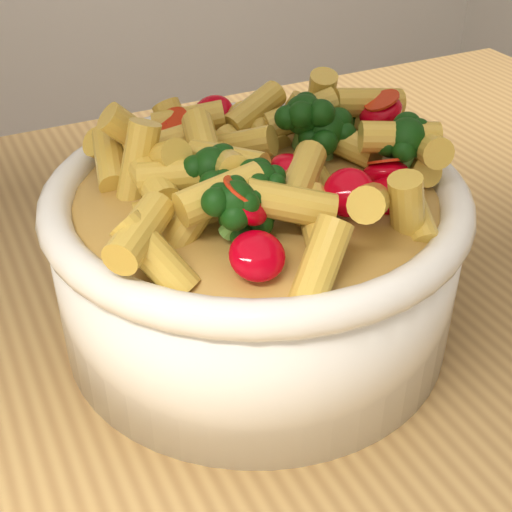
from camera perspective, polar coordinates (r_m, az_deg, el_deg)
name	(u,v)px	position (r m, az deg, el deg)	size (l,w,h in m)	color
table	(225,423)	(0.59, -2.50, -13.21)	(1.20, 0.80, 0.90)	#AC8449
serving_bowl	(256,254)	(0.48, 0.00, 0.14)	(0.28, 0.28, 0.12)	white
pasta_salad	(256,156)	(0.45, 0.00, 7.97)	(0.22, 0.22, 0.05)	#E0C846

